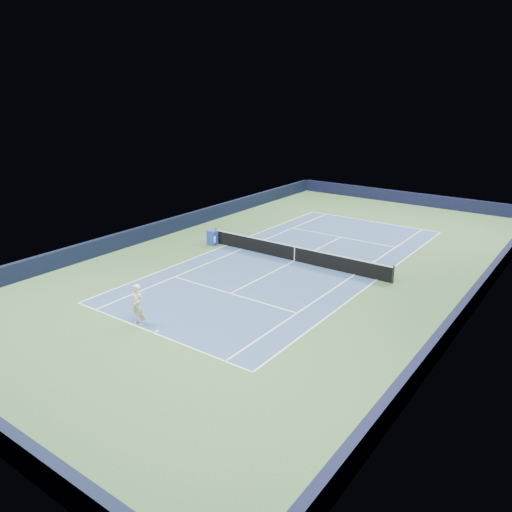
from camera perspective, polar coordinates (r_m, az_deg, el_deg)
The scene contains 19 objects.
ground at distance 31.36m, azimuth 4.41°, elevation -0.57°, with size 40.00×40.00×0.00m, color #345930.
wall_far at distance 48.66m, azimuth 16.88°, elevation 6.38°, with size 22.00×0.35×1.10m, color black.
wall_right at distance 27.52m, azimuth 24.02°, elevation -3.85°, with size 0.35×40.00×1.10m, color black.
wall_left at distance 37.71m, azimuth -9.72°, elevation 3.45°, with size 0.35×40.00×1.10m, color black.
court_surface at distance 31.36m, azimuth 4.41°, elevation -0.56°, with size 10.97×23.77×0.01m, color navy.
baseline_far at distance 41.54m, azimuth 13.09°, elevation 3.88°, with size 10.97×0.08×0.00m, color white.
baseline_near at distance 22.88m, azimuth -11.64°, elevation -8.60°, with size 10.97×0.08×0.00m, color white.
sideline_doubles_right at distance 29.07m, azimuth 13.65°, elevation -2.65°, with size 0.08×23.77×0.00m, color white.
sideline_doubles_left at distance 34.38m, azimuth -3.39°, elevation 1.23°, with size 0.08×23.77×0.00m, color white.
sideline_singles_right at distance 29.56m, azimuth 11.21°, elevation -2.10°, with size 0.08×23.77×0.00m, color white.
sideline_singles_left at distance 33.57m, azimuth -1.57°, elevation 0.82°, with size 0.08×23.77×0.00m, color white.
service_line_far at distance 36.72m, azimuth 9.68°, elevation 2.15°, with size 8.23×0.08×0.00m, color white.
service_line_near at distance 26.47m, azimuth -2.92°, elevation -4.29°, with size 8.23×0.08×0.00m, color white.
center_service_line at distance 31.36m, azimuth 4.41°, elevation -0.55°, with size 0.08×12.80×0.00m, color white.
center_mark_far at distance 41.41m, azimuth 13.01°, elevation 3.84°, with size 0.08×0.30×0.00m, color white.
center_mark_near at distance 22.97m, azimuth -11.36°, elevation -8.46°, with size 0.08×0.30×0.00m, color white.
tennis_net at distance 31.20m, azimuth 4.43°, elevation 0.30°, with size 12.90×0.10×1.07m.
sponsor_cube at distance 34.51m, azimuth -4.99°, elevation 2.11°, with size 0.64×0.57×0.99m.
tennis_player at distance 23.42m, azimuth -13.39°, elevation -5.45°, with size 0.85×1.28×2.42m.
Camera 1 is at (15.35, -25.29, 10.42)m, focal length 35.00 mm.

